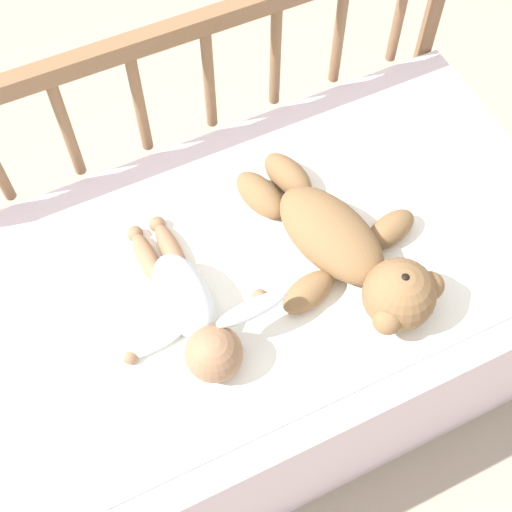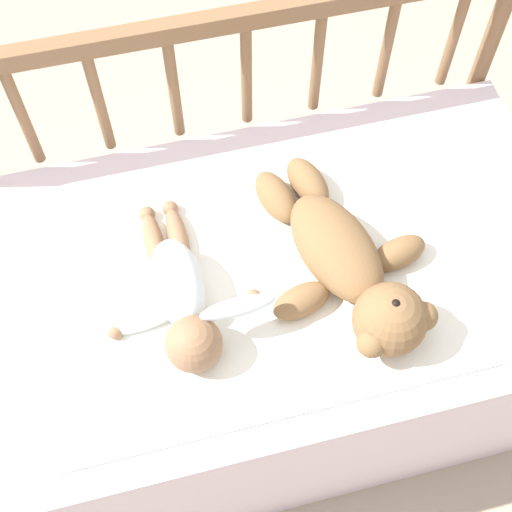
{
  "view_description": "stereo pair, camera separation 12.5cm",
  "coord_description": "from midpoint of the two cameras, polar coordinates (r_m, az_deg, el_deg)",
  "views": [
    {
      "loc": [
        -0.27,
        -0.57,
        1.67
      ],
      "look_at": [
        0.0,
        -0.0,
        0.58
      ],
      "focal_mm": 50.0,
      "sensor_mm": 36.0,
      "label": 1
    },
    {
      "loc": [
        -0.15,
        -0.61,
        1.67
      ],
      "look_at": [
        0.0,
        -0.0,
        0.58
      ],
      "focal_mm": 50.0,
      "sensor_mm": 36.0,
      "label": 2
    }
  ],
  "objects": [
    {
      "name": "ground_plane",
      "position": [
        1.78,
        1.99,
        -9.48
      ],
      "size": [
        12.0,
        12.0,
        0.0
      ],
      "primitive_type": "plane",
      "color": "tan"
    },
    {
      "name": "crib_mattress",
      "position": [
        1.54,
        2.28,
        -6.06
      ],
      "size": [
        1.22,
        0.66,
        0.52
      ],
      "color": "silver",
      "rests_on": "ground_plane"
    },
    {
      "name": "crib_rail",
      "position": [
        1.46,
        -1.03,
        11.6
      ],
      "size": [
        1.22,
        0.04,
        0.81
      ],
      "color": "brown",
      "rests_on": "ground_plane"
    },
    {
      "name": "blanket",
      "position": [
        1.3,
        3.32,
        -1.82
      ],
      "size": [
        0.8,
        0.53,
        0.01
      ],
      "color": "white",
      "rests_on": "crib_mattress"
    },
    {
      "name": "teddy_bear",
      "position": [
        1.27,
        10.27,
        -1.05
      ],
      "size": [
        0.32,
        0.46,
        0.13
      ],
      "color": "olive",
      "rests_on": "crib_mattress"
    },
    {
      "name": "baby",
      "position": [
        1.23,
        -3.12,
        -3.53
      ],
      "size": [
        0.3,
        0.36,
        0.1
      ],
      "color": "white",
      "rests_on": "crib_mattress"
    }
  ]
}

